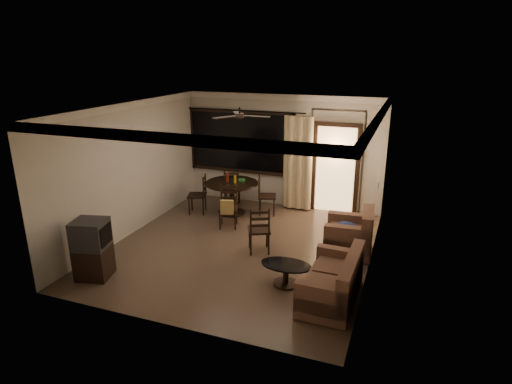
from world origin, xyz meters
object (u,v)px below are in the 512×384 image
at_px(dining_table, 232,189).
at_px(tv_cabinet, 92,249).
at_px(dining_chair_east, 266,203).
at_px(dining_chair_north, 232,194).
at_px(armchair, 351,236).
at_px(side_chair, 259,238).
at_px(sofa, 334,283).
at_px(dining_chair_west, 198,202).
at_px(coffee_table, 286,271).
at_px(dining_chair_south, 228,214).

distance_m(dining_table, tv_cabinet, 3.83).
height_order(dining_chair_east, dining_chair_north, same).
xyz_separation_m(armchair, side_chair, (-1.70, -0.55, -0.08)).
xyz_separation_m(dining_chair_east, armchair, (2.24, -1.47, 0.08)).
bearing_deg(armchair, sofa, -94.65).
bearing_deg(dining_chair_west, coffee_table, 32.01).
relative_size(dining_chair_west, sofa, 0.64).
bearing_deg(dining_chair_north, armchair, 133.79).
distance_m(dining_chair_south, tv_cabinet, 3.15).
relative_size(armchair, side_chair, 0.98).
distance_m(dining_table, dining_chair_east, 0.90).
xyz_separation_m(dining_chair_west, tv_cabinet, (-0.23, -3.43, 0.25)).
xyz_separation_m(dining_chair_south, dining_chair_north, (-0.50, 1.39, -0.02)).
distance_m(dining_table, dining_chair_north, 0.70).
relative_size(dining_chair_north, tv_cabinet, 0.90).
bearing_deg(dining_table, side_chair, -52.93).
xyz_separation_m(dining_table, tv_cabinet, (-1.02, -3.69, -0.09)).
bearing_deg(tv_cabinet, dining_chair_north, 65.85).
bearing_deg(tv_cabinet, dining_table, 60.78).
xyz_separation_m(dining_chair_north, tv_cabinet, (-0.78, -4.26, 0.25)).
relative_size(dining_table, dining_chair_south, 1.33).
bearing_deg(armchair, dining_chair_west, 161.24).
bearing_deg(coffee_table, dining_table, 128.06).
bearing_deg(coffee_table, dining_chair_east, 114.52).
bearing_deg(dining_chair_north, side_chair, 106.34).
bearing_deg(dining_chair_north, dining_chair_east, 145.37).
relative_size(dining_chair_north, sofa, 0.64).
xyz_separation_m(sofa, armchair, (-0.00, 1.80, 0.05)).
xyz_separation_m(dining_chair_east, dining_chair_north, (-1.04, 0.32, 0.00)).
xyz_separation_m(tv_cabinet, coffee_table, (3.21, 0.90, -0.28)).
bearing_deg(tv_cabinet, sofa, -4.33).
relative_size(tv_cabinet, coffee_table, 1.23).
bearing_deg(side_chair, dining_chair_north, -80.49).
xyz_separation_m(tv_cabinet, sofa, (4.06, 0.67, -0.22)).
distance_m(dining_chair_north, side_chair, 2.82).
bearing_deg(dining_chair_west, dining_chair_south, 44.30).
bearing_deg(armchair, side_chair, -166.82).
height_order(dining_table, tv_cabinet, tv_cabinet).
height_order(dining_chair_east, coffee_table, dining_chair_east).
height_order(tv_cabinet, sofa, tv_cabinet).
xyz_separation_m(dining_chair_west, coffee_table, (2.98, -2.53, -0.03)).
bearing_deg(dining_chair_south, sofa, -55.98).
distance_m(dining_chair_west, side_chair, 2.61).
distance_m(dining_chair_north, sofa, 4.86).
relative_size(dining_chair_east, dining_chair_south, 1.00).
xyz_separation_m(dining_chair_south, side_chair, (1.08, -0.95, -0.02)).
xyz_separation_m(dining_chair_west, dining_chair_north, (0.56, 0.82, 0.00)).
bearing_deg(dining_chair_north, dining_chair_west, 38.20).
bearing_deg(dining_table, dining_chair_west, -162.29).
height_order(dining_chair_south, coffee_table, dining_chair_south).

